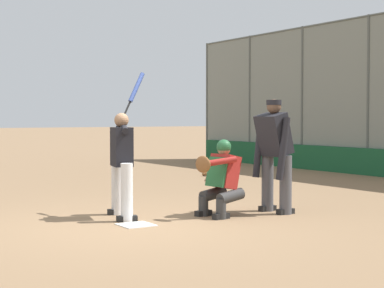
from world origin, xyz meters
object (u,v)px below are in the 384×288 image
at_px(batter_at_plate, 122,161).
at_px(catcher_behind_plate, 220,177).
at_px(fielding_glove_on_dirt, 208,174).
at_px(umpire_home, 274,152).

relative_size(batter_at_plate, catcher_behind_plate, 1.90).
height_order(batter_at_plate, fielding_glove_on_dirt, batter_at_plate).
bearing_deg(catcher_behind_plate, umpire_home, -106.24).
xyz_separation_m(catcher_behind_plate, umpire_home, (-0.13, -0.89, 0.34)).
distance_m(catcher_behind_plate, fielding_glove_on_dirt, 6.37).
relative_size(batter_at_plate, fielding_glove_on_dirt, 7.52).
relative_size(batter_at_plate, umpire_home, 1.24).
height_order(batter_at_plate, catcher_behind_plate, batter_at_plate).
bearing_deg(batter_at_plate, fielding_glove_on_dirt, -30.12).
bearing_deg(umpire_home, batter_at_plate, 67.06).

